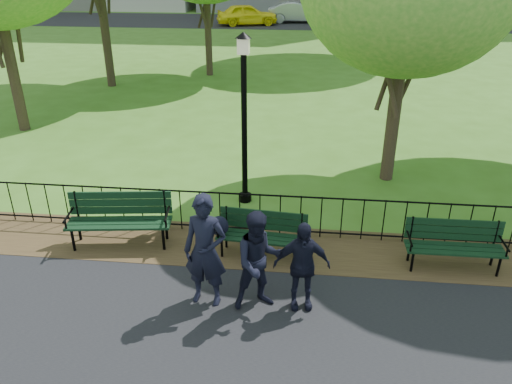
# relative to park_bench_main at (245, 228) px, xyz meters

# --- Properties ---
(ground) EXTENTS (120.00, 120.00, 0.00)m
(ground) POSITION_rel_park_bench_main_xyz_m (0.39, -1.24, -0.57)
(ground) COLOR #3A651A
(dirt_strip) EXTENTS (60.00, 1.60, 0.01)m
(dirt_strip) POSITION_rel_park_bench_main_xyz_m (0.39, 0.26, -0.55)
(dirt_strip) COLOR #322514
(dirt_strip) RESTS_ON ground
(far_street) EXTENTS (70.00, 9.00, 0.01)m
(far_street) POSITION_rel_park_bench_main_xyz_m (0.39, 33.76, -0.56)
(far_street) COLOR black
(far_street) RESTS_ON ground
(iron_fence) EXTENTS (24.06, 0.06, 1.00)m
(iron_fence) POSITION_rel_park_bench_main_xyz_m (0.39, 0.76, -0.07)
(iron_fence) COLOR black
(iron_fence) RESTS_ON ground
(park_bench_main) EXTENTS (1.80, 0.65, 0.93)m
(park_bench_main) POSITION_rel_park_bench_main_xyz_m (0.00, 0.00, 0.00)
(park_bench_main) COLOR black
(park_bench_main) RESTS_ON ground
(park_bench_left_a) EXTENTS (2.01, 0.85, 1.11)m
(park_bench_left_a) POSITION_rel_park_bench_main_xyz_m (-2.44, 0.16, 0.07)
(park_bench_left_a) COLOR black
(park_bench_left_a) RESTS_ON ground
(park_bench_right_a) EXTENTS (1.69, 0.54, 0.96)m
(park_bench_right_a) POSITION_rel_park_bench_main_xyz_m (3.72, 0.02, -0.02)
(park_bench_right_a) COLOR black
(park_bench_right_a) RESTS_ON ground
(lamppost) EXTENTS (0.33, 0.33, 3.71)m
(lamppost) POSITION_rel_park_bench_main_xyz_m (-0.30, 2.21, 1.46)
(lamppost) COLOR black
(lamppost) RESTS_ON ground
(person_left) EXTENTS (0.74, 0.53, 1.89)m
(person_left) POSITION_rel_park_bench_main_xyz_m (-0.43, -1.44, 0.39)
(person_left) COLOR black
(person_left) RESTS_ON asphalt_path
(person_mid) EXTENTS (0.91, 0.68, 1.67)m
(person_mid) POSITION_rel_park_bench_main_xyz_m (0.41, -1.47, 0.28)
(person_mid) COLOR black
(person_mid) RESTS_ON asphalt_path
(person_right) EXTENTS (0.92, 0.47, 1.51)m
(person_right) POSITION_rel_park_bench_main_xyz_m (1.06, -1.40, 0.20)
(person_right) COLOR black
(person_right) RESTS_ON asphalt_path
(taxi) EXTENTS (4.86, 3.04, 1.54)m
(taxi) POSITION_rel_park_bench_main_xyz_m (-3.93, 31.39, 0.22)
(taxi) COLOR yellow
(taxi) RESTS_ON far_street
(sedan_silver) EXTENTS (4.73, 1.96, 1.52)m
(sedan_silver) POSITION_rel_park_bench_main_xyz_m (-0.21, 33.35, 0.21)
(sedan_silver) COLOR #AAAEB2
(sedan_silver) RESTS_ON far_street
(sedan_dark) EXTENTS (5.91, 2.85, 1.66)m
(sedan_dark) POSITION_rel_park_bench_main_xyz_m (4.73, 32.95, 0.27)
(sedan_dark) COLOR black
(sedan_dark) RESTS_ON far_street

